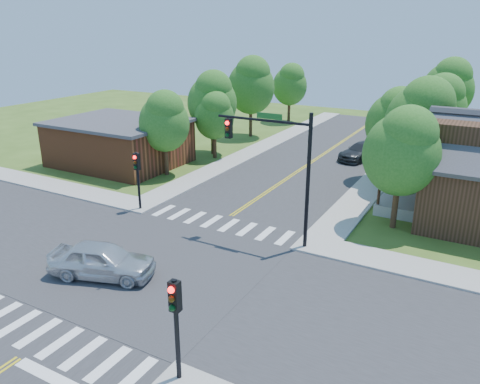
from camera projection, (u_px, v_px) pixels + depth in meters
The scene contains 24 objects.
ground at pixel (154, 268), 22.71m from camera, with size 100.00×100.00×0.00m, color #3B581B.
road_ns at pixel (154, 268), 22.71m from camera, with size 10.00×90.00×0.04m, color #2D2D30.
road_ew at pixel (154, 268), 22.71m from camera, with size 90.00×10.00×0.04m, color #2D2D30.
intersection_patch at pixel (154, 268), 22.71m from camera, with size 10.20×10.20×0.06m, color #2D2D30.
sidewalk_nw at pixel (128, 153), 42.95m from camera, with size 40.00×40.00×0.14m.
crosswalk_north at pixel (220, 223), 27.81m from camera, with size 8.85×2.00×0.01m.
crosswalk_south at pixel (49, 338), 17.59m from camera, with size 8.85×2.00×0.01m.
centerline at pixel (154, 267), 22.70m from camera, with size 0.30×90.00×0.01m.
signal_mast_ne at pixel (278, 156), 23.90m from camera, with size 5.30×0.42×7.20m.
signal_pole_se at pixel (175, 312), 14.63m from camera, with size 0.34×0.42×3.80m.
signal_pole_nw at pixel (137, 170), 28.98m from camera, with size 0.34×0.42×3.80m.
building_nw at pixel (119, 142), 39.45m from camera, with size 10.40×8.40×3.73m.
tree_e_a at pixel (403, 149), 25.70m from camera, with size 4.23×4.02×7.20m.
tree_e_b at pixel (422, 118), 31.27m from camera, with size 4.77×4.54×8.12m.
tree_e_c at pixel (439, 105), 38.10m from camera, with size 4.50×4.27×7.64m.
tree_e_d at pixel (449, 87), 45.93m from camera, with size 4.93×4.68×8.38m.
tree_w_a at pixel (164, 120), 35.54m from camera, with size 3.94×3.74×6.69m.
tree_w_b at pixel (212, 99), 41.40m from camera, with size 4.47×4.24×7.59m.
tree_w_c at pixel (251, 84), 48.04m from camera, with size 4.94×4.69×8.40m.
tree_w_d at pixel (290, 83), 55.96m from camera, with size 4.16×3.95×7.06m.
tree_house at pixel (396, 120), 33.86m from camera, with size 4.20×3.99×7.14m.
tree_bldg at pixel (215, 114), 40.45m from camera, with size 3.51×3.33×5.97m.
car_silver at pixel (102, 261), 21.69m from camera, with size 5.29×3.43×1.68m, color silver.
car_dgrey at pixel (362, 152), 40.89m from camera, with size 3.65×5.51×1.48m, color #2B2D30.
Camera 1 is at (13.45, -15.59, 11.11)m, focal length 35.00 mm.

